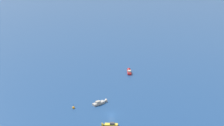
{
  "coord_description": "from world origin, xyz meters",
  "views": [
    {
      "loc": [
        -90.46,
        -53.6,
        55.83
      ],
      "look_at": [
        0.1,
        -0.22,
        22.41
      ],
      "focal_mm": 45.26,
      "sensor_mm": 36.0,
      "label": 1
    }
  ],
  "objects_px": {
    "motorboat_far_stbd": "(129,72)",
    "motorboat_trailing": "(109,125)",
    "motorboat_inshore": "(101,102)",
    "marker_buoy": "(73,108)"
  },
  "relations": [
    {
      "from": "motorboat_far_stbd",
      "to": "motorboat_trailing",
      "type": "xyz_separation_m",
      "value": [
        -58.23,
        -21.2,
        -0.18
      ]
    },
    {
      "from": "motorboat_far_stbd",
      "to": "motorboat_inshore",
      "type": "xyz_separation_m",
      "value": [
        -43.56,
        -7.91,
        -0.09
      ]
    },
    {
      "from": "motorboat_far_stbd",
      "to": "motorboat_inshore",
      "type": "height_order",
      "value": "motorboat_far_stbd"
    },
    {
      "from": "motorboat_inshore",
      "to": "marker_buoy",
      "type": "distance_m",
      "value": 12.48
    },
    {
      "from": "motorboat_far_stbd",
      "to": "motorboat_inshore",
      "type": "distance_m",
      "value": 44.27
    },
    {
      "from": "motorboat_trailing",
      "to": "marker_buoy",
      "type": "relative_size",
      "value": 2.97
    },
    {
      "from": "motorboat_inshore",
      "to": "motorboat_trailing",
      "type": "bearing_deg",
      "value": -137.81
    },
    {
      "from": "motorboat_far_stbd",
      "to": "motorboat_trailing",
      "type": "relative_size",
      "value": 1.35
    },
    {
      "from": "motorboat_inshore",
      "to": "motorboat_trailing",
      "type": "relative_size",
      "value": 1.2
    },
    {
      "from": "motorboat_inshore",
      "to": "motorboat_far_stbd",
      "type": "bearing_deg",
      "value": 10.29
    }
  ]
}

